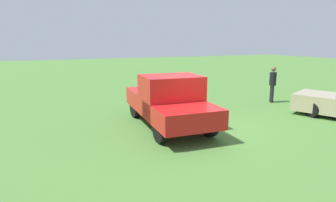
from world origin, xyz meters
TOP-DOWN VIEW (x-y plane):
  - ground_plane at (0.00, 0.00)m, footprint 80.00×80.00m
  - pickup_truck at (-0.73, -0.92)m, footprint 4.87×2.17m
  - person_bystander at (-2.44, 5.33)m, footprint 0.44×0.44m
  - traffic_cone at (-3.92, 2.04)m, footprint 0.32×0.32m

SIDE VIEW (x-z plane):
  - ground_plane at x=0.00m, z-range 0.00..0.00m
  - traffic_cone at x=-3.92m, z-range 0.00..0.55m
  - pickup_truck at x=-0.73m, z-range 0.04..1.88m
  - person_bystander at x=-2.44m, z-range 0.12..1.87m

